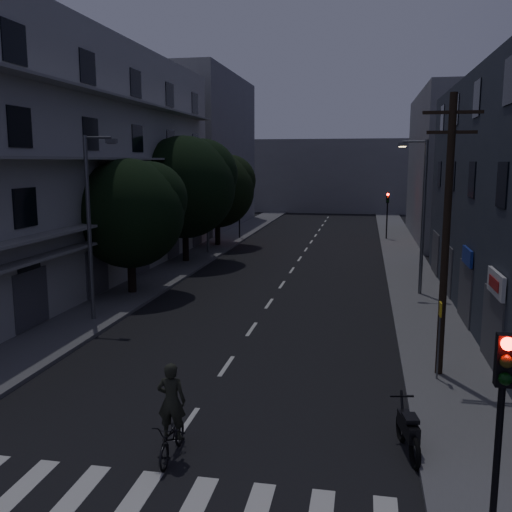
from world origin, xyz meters
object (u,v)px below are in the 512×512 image
(bus_stop_sign, at_px, (439,326))
(motorcycle, at_px, (408,432))
(cyclist, at_px, (172,426))
(traffic_signal_near, at_px, (502,401))
(utility_pole, at_px, (446,231))

(bus_stop_sign, xyz_separation_m, motorcycle, (-1.23, -4.74, -1.36))
(motorcycle, xyz_separation_m, cyclist, (-5.59, -1.32, 0.28))
(bus_stop_sign, bearing_deg, motorcycle, -104.59)
(bus_stop_sign, height_order, motorcycle, bus_stop_sign)
(bus_stop_sign, distance_m, motorcycle, 5.09)
(traffic_signal_near, distance_m, utility_pole, 9.29)
(traffic_signal_near, bearing_deg, utility_pole, 88.74)
(cyclist, bearing_deg, traffic_signal_near, -22.72)
(utility_pole, xyz_separation_m, motorcycle, (-1.35, -5.26, -4.34))
(bus_stop_sign, bearing_deg, cyclist, -138.36)
(traffic_signal_near, bearing_deg, motorcycle, 106.64)
(utility_pole, height_order, bus_stop_sign, utility_pole)
(traffic_signal_near, relative_size, utility_pole, 0.46)
(motorcycle, height_order, cyclist, cyclist)
(utility_pole, relative_size, motorcycle, 4.34)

